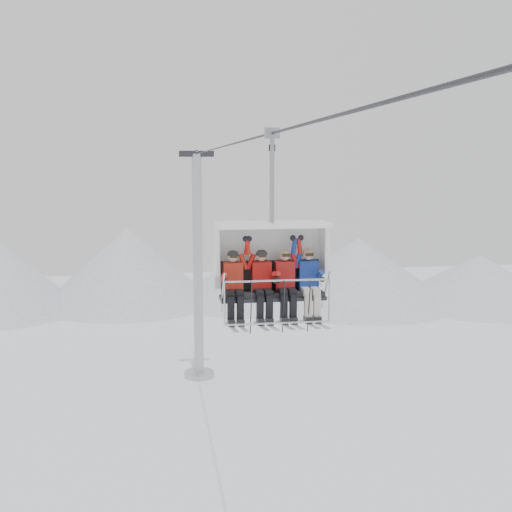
{
  "coord_description": "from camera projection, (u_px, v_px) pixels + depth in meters",
  "views": [
    {
      "loc": [
        -2.43,
        -15.37,
        12.64
      ],
      "look_at": [
        0.0,
        0.0,
        10.44
      ],
      "focal_mm": 45.0,
      "sensor_mm": 36.0,
      "label": 1
    }
  ],
  "objects": [
    {
      "name": "skier_center_right",
      "position": [
        286.0,
        282.0,
        13.53
      ],
      "size": [
        0.41,
        1.69,
        1.62
      ],
      "color": "#AE1A19",
      "rests_on": "chairlift_carrier"
    },
    {
      "name": "skier_far_right",
      "position": [
        309.0,
        281.0,
        13.6
      ],
      "size": [
        0.41,
        1.69,
        1.62
      ],
      "color": "navy",
      "rests_on": "chairlift_carrier"
    },
    {
      "name": "skier_center_left",
      "position": [
        262.0,
        282.0,
        13.45
      ],
      "size": [
        0.41,
        1.69,
        1.62
      ],
      "color": "#B61410",
      "rests_on": "chairlift_carrier"
    },
    {
      "name": "ridgeline",
      "position": [
        166.0,
        275.0,
        57.67
      ],
      "size": [
        72.0,
        21.0,
        7.0
      ],
      "color": "silver",
      "rests_on": "ground"
    },
    {
      "name": "chairlift_carrier",
      "position": [
        271.0,
        258.0,
        13.72
      ],
      "size": [
        2.38,
        1.17,
        3.98
      ],
      "color": "black",
      "rests_on": "haul_cable"
    },
    {
      "name": "skier_far_left",
      "position": [
        234.0,
        283.0,
        13.35
      ],
      "size": [
        0.41,
        1.69,
        1.62
      ],
      "color": "red",
      "rests_on": "chairlift_carrier"
    },
    {
      "name": "lift_tower_right",
      "position": [
        198.0,
        282.0,
        37.89
      ],
      "size": [
        2.0,
        1.8,
        13.48
      ],
      "color": "#ABADB2",
      "rests_on": "ground"
    },
    {
      "name": "haul_cable",
      "position": [
        256.0,
        138.0,
        15.32
      ],
      "size": [
        0.06,
        50.0,
        0.06
      ],
      "primitive_type": "cylinder",
      "rotation": [
        1.57,
        0.0,
        0.0
      ],
      "color": "#2B2B2F",
      "rests_on": "lift_tower_left"
    }
  ]
}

